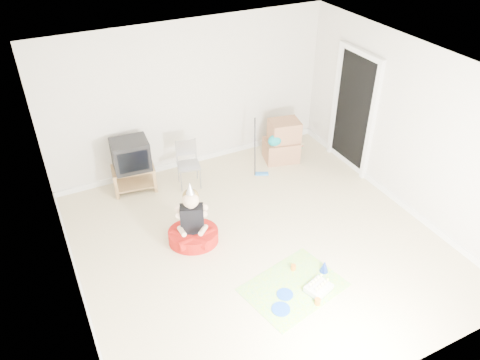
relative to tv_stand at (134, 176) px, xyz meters
name	(u,v)px	position (x,y,z in m)	size (l,w,h in m)	color
ground	(258,243)	(1.22, -2.13, -0.26)	(5.00, 5.00, 0.00)	beige
doorway_recess	(354,113)	(3.70, -0.93, 0.77)	(0.02, 0.90, 2.05)	black
tv_stand	(134,176)	(0.00, 0.00, 0.00)	(0.75, 0.53, 0.43)	olive
crt_tv	(131,155)	(0.00, 0.00, 0.42)	(0.58, 0.48, 0.50)	black
folding_chair	(189,166)	(0.87, -0.29, 0.13)	(0.42, 0.41, 0.81)	gray
cardboard_boxes	(282,142)	(2.70, -0.27, 0.11)	(0.70, 0.59, 0.77)	#9C6B4B
floor_mop	(262,162)	(2.12, -0.56, 0.00)	(0.26, 0.32, 0.99)	#2A7BD5
book_pile	(294,145)	(3.16, 0.01, -0.21)	(0.28, 0.32, 0.09)	#297D54
seated_woman	(193,229)	(0.39, -1.67, -0.03)	(0.94, 0.94, 1.04)	#B21610
party_mat	(293,287)	(1.22, -3.08, -0.26)	(1.25, 0.90, 0.01)	#E32F7E
birthday_cake	(319,288)	(1.48, -3.28, -0.21)	(0.38, 0.34, 0.15)	silver
blue_plate_near	(285,294)	(1.05, -3.15, -0.25)	(0.21, 0.21, 0.01)	#164AB5
blue_plate_far	(281,309)	(0.88, -3.33, -0.25)	(0.24, 0.24, 0.01)	#164AB5
orange_cup_near	(293,267)	(1.39, -2.81, -0.21)	(0.07, 0.07, 0.08)	orange
orange_cup_far	(318,302)	(1.34, -3.46, -0.21)	(0.07, 0.07, 0.09)	orange
blue_party_hat	(324,266)	(1.74, -3.02, -0.16)	(0.12, 0.12, 0.18)	#1C3AC5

